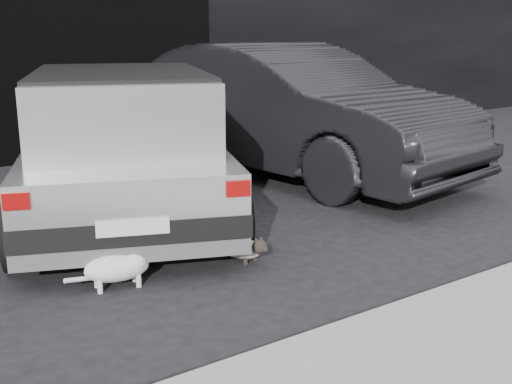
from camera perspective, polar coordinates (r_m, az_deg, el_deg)
ground at (r=6.00m, az=-9.48°, el=-3.99°), size 80.00×80.00×0.00m
garage_opening at (r=9.79m, az=-14.68°, el=10.65°), size 4.00×0.10×2.60m
curb at (r=4.63m, az=16.74°, el=-9.37°), size 18.00×0.25×0.12m
silver_hatchback at (r=6.53m, az=-11.81°, el=4.71°), size 3.14×4.38×1.48m
second_car at (r=8.40m, az=2.75°, el=7.35°), size 2.53×5.29×1.67m
cat_siamese at (r=5.35m, az=-1.27°, el=-4.89°), size 0.34×0.68×0.24m
cat_white at (r=4.89m, az=-11.87°, el=-6.43°), size 0.72×0.33×0.34m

